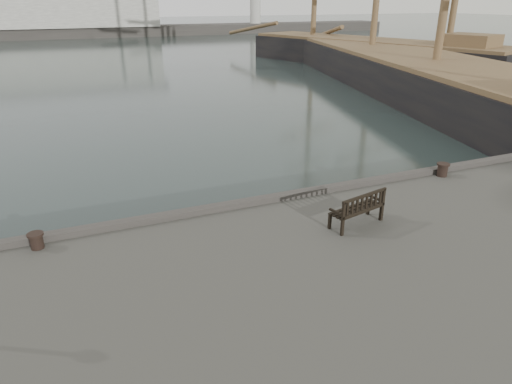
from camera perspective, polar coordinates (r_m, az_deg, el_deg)
ground at (r=14.68m, az=1.70°, el=-6.46°), size 400.00×400.00×0.00m
breakwater at (r=103.66m, az=-23.79°, el=19.59°), size 140.00×9.50×12.20m
bench at (r=12.59m, az=12.50°, el=-2.78°), size 1.71×0.91×0.93m
bollard_left at (r=12.43m, az=-25.76°, el=-5.51°), size 0.52×0.52×0.41m
bollard_right at (r=16.99m, az=22.29°, el=2.59°), size 0.58×0.58×0.46m
tall_ship_main at (r=38.96m, az=21.17°, el=12.07°), size 19.11×45.47×33.46m
tall_ship_far at (r=56.03m, az=14.12°, el=15.86°), size 16.85×32.51×27.44m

